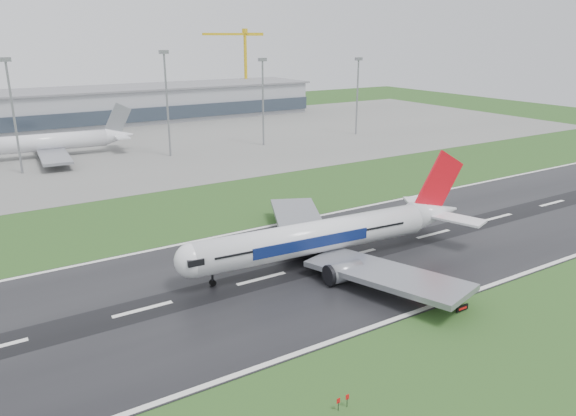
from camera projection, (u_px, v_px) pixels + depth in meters
ground at (261, 279)px, 89.85m from camera, size 520.00×520.00×0.00m
runway at (261, 279)px, 89.84m from camera, size 400.00×45.00×0.10m
apron at (88, 150)px, 190.92m from camera, size 400.00×130.00×0.08m
terminal at (55, 110)px, 237.16m from camera, size 240.00×36.00×15.00m
main_airliner at (334, 215)px, 94.74m from camera, size 61.49×58.98×16.96m
parked_airliner at (47, 133)px, 177.27m from camera, size 58.00×54.52×15.97m
tower_crane at (246, 69)px, 296.76m from camera, size 41.55×13.92×42.18m
runway_sign at (462, 309)px, 79.09m from camera, size 2.31×0.46×1.04m
floodmast_2 at (14, 119)px, 153.74m from camera, size 0.64×0.64×31.65m
floodmast_3 at (167, 106)px, 176.36m from camera, size 0.64×0.64×32.96m
floodmast_4 at (263, 104)px, 194.84m from camera, size 0.64×0.64×29.85m
floodmast_5 at (357, 98)px, 216.72m from camera, size 0.64×0.64×29.16m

